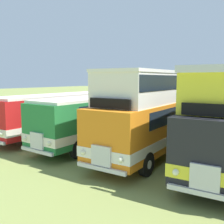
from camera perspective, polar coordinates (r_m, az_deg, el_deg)
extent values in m
cube|color=red|center=(19.48, -10.57, 0.08)|extent=(2.61, 10.84, 2.30)
cube|color=silver|center=(19.56, -10.53, -1.67)|extent=(2.65, 10.88, 0.44)
cube|color=#19232D|center=(19.69, -9.78, 1.93)|extent=(2.62, 8.44, 0.76)
sphere|color=#EAEACC|center=(15.53, -22.79, -4.41)|extent=(0.22, 0.22, 0.22)
cube|color=silver|center=(19.36, -10.66, 3.66)|extent=(2.57, 10.44, 0.14)
cylinder|color=black|center=(16.37, -17.27, -5.68)|extent=(0.29, 1.04, 1.04)
cylinder|color=silver|center=(16.25, -16.95, -5.76)|extent=(0.02, 0.36, 0.36)
cylinder|color=black|center=(18.22, -21.69, -4.57)|extent=(0.29, 1.04, 1.04)
cylinder|color=silver|center=(18.34, -21.95, -4.50)|extent=(0.02, 0.36, 0.36)
cylinder|color=black|center=(21.58, -1.46, -2.28)|extent=(0.29, 1.04, 1.04)
cylinder|color=silver|center=(21.49, -1.14, -2.32)|extent=(0.02, 0.36, 0.36)
cylinder|color=black|center=(23.01, -6.06, -1.72)|extent=(0.29, 1.04, 1.04)
cylinder|color=silver|center=(23.11, -6.34, -1.68)|extent=(0.02, 0.36, 0.36)
cube|color=#237538|center=(16.80, -2.03, -0.93)|extent=(2.74, 10.28, 2.30)
cube|color=silver|center=(16.89, -2.02, -2.95)|extent=(2.78, 10.32, 0.44)
cube|color=#19232D|center=(17.04, -1.21, 1.22)|extent=(2.71, 7.89, 0.76)
cube|color=#19232D|center=(13.14, -15.76, -0.62)|extent=(2.20, 0.15, 0.90)
cube|color=silver|center=(13.30, -15.95, -6.01)|extent=(0.90, 0.14, 0.80)
cube|color=silver|center=(13.40, -15.98, -8.12)|extent=(2.30, 0.19, 0.16)
sphere|color=#EAEACC|center=(12.61, -13.45, -6.65)|extent=(0.22, 0.22, 0.22)
sphere|color=#EAEACC|center=(14.00, -18.27, -5.44)|extent=(0.22, 0.22, 0.22)
cube|color=silver|center=(16.67, -2.05, 3.22)|extent=(2.69, 9.88, 0.14)
cylinder|color=black|center=(13.69, -7.35, -7.92)|extent=(0.30, 1.05, 1.04)
cylinder|color=silver|center=(13.59, -6.89, -8.03)|extent=(0.03, 0.36, 0.36)
cylinder|color=black|center=(15.31, -13.66, -6.43)|extent=(0.30, 1.05, 1.04)
cylinder|color=silver|center=(15.43, -14.02, -6.35)|extent=(0.03, 0.36, 0.36)
cylinder|color=black|center=(19.09, 6.89, -3.58)|extent=(0.30, 1.05, 1.04)
cylinder|color=silver|center=(19.02, 7.28, -3.63)|extent=(0.03, 0.36, 0.36)
cylinder|color=black|center=(20.29, 1.21, -2.88)|extent=(0.30, 1.05, 1.04)
cylinder|color=silver|center=(20.38, 0.86, -2.84)|extent=(0.03, 0.36, 0.36)
cube|color=orange|center=(14.76, 9.63, -2.16)|extent=(2.78, 10.52, 2.30)
cube|color=white|center=(14.87, 9.58, -4.45)|extent=(2.82, 10.56, 0.44)
cube|color=#19232D|center=(15.04, 10.29, 0.30)|extent=(2.74, 8.12, 0.76)
cube|color=#19232D|center=(10.19, -2.04, -2.57)|extent=(2.20, 0.16, 0.90)
cube|color=silver|center=(10.39, -2.36, -9.47)|extent=(0.90, 0.14, 0.80)
cube|color=silver|center=(10.52, -2.44, -12.12)|extent=(2.30, 0.20, 0.16)
sphere|color=#EAEACC|center=(9.91, 1.92, -10.30)|extent=(0.22, 0.22, 0.22)
sphere|color=#EAEACC|center=(10.91, -6.29, -8.69)|extent=(0.22, 0.22, 0.22)
cube|color=white|center=(14.80, 10.17, 5.25)|extent=(2.65, 9.61, 1.50)
cube|color=white|center=(14.80, 10.24, 8.42)|extent=(2.72, 9.72, 0.14)
cube|color=#19232D|center=(14.80, 10.20, 6.41)|extent=(2.69, 9.52, 0.68)
cube|color=black|center=(10.49, -0.51, 1.85)|extent=(1.90, 0.17, 0.40)
cylinder|color=black|center=(11.36, 7.44, -11.11)|extent=(0.31, 1.05, 1.04)
cylinder|color=silver|center=(11.30, 8.14, -11.22)|extent=(0.03, 0.36, 0.36)
cylinder|color=black|center=(12.48, -2.24, -9.37)|extent=(0.31, 1.05, 1.04)
cylinder|color=silver|center=(12.56, -2.80, -9.25)|extent=(0.03, 0.36, 0.36)
cylinder|color=black|center=(17.78, 17.42, -4.66)|extent=(0.31, 1.05, 1.04)
cylinder|color=silver|center=(17.74, 17.89, -4.71)|extent=(0.03, 0.36, 0.36)
cylinder|color=black|center=(18.52, 10.55, -3.99)|extent=(0.31, 1.05, 1.04)
cylinder|color=silver|center=(18.57, 10.12, -3.94)|extent=(0.03, 0.36, 0.36)
cube|color=#19232D|center=(8.47, 19.94, -5.02)|extent=(2.20, 0.22, 0.90)
cube|color=silver|center=(8.71, 19.43, -13.23)|extent=(0.91, 0.17, 0.80)
cube|color=silver|center=(8.86, 19.24, -16.33)|extent=(2.30, 0.27, 0.16)
sphere|color=#EAEACC|center=(8.91, 13.61, -12.55)|extent=(0.22, 0.22, 0.22)
cube|color=silver|center=(8.73, 21.11, 8.83)|extent=(2.40, 0.24, 0.24)
cube|color=silver|center=(13.65, 19.81, 8.14)|extent=(0.62, 9.16, 0.24)
cube|color=black|center=(8.82, 20.79, 0.36)|extent=(1.90, 0.23, 0.40)
cylinder|color=black|center=(10.67, 15.02, -12.54)|extent=(0.34, 1.05, 1.04)
cylinder|color=silver|center=(10.71, 14.24, -12.44)|extent=(0.04, 0.36, 0.36)
cylinder|color=black|center=(16.95, 21.49, -5.41)|extent=(0.34, 1.05, 1.04)
cylinder|color=silver|center=(16.98, 20.99, -5.37)|extent=(0.04, 0.36, 0.36)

